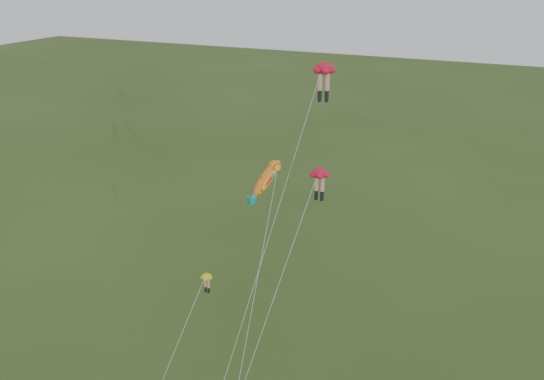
% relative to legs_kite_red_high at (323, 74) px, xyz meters
% --- Properties ---
extents(legs_kite_red_high, '(2.97, 15.09, 20.60)m').
position_rel_legs_kite_red_high_xyz_m(legs_kite_red_high, '(0.00, 0.00, 0.00)').
color(legs_kite_red_high, red).
rests_on(legs_kite_red_high, ground).
extents(legs_kite_red_mid, '(3.41, 9.43, 15.52)m').
position_rel_legs_kite_red_high_xyz_m(legs_kite_red_mid, '(2.46, -7.42, -5.06)').
color(legs_kite_red_mid, red).
rests_on(legs_kite_red_mid, ground).
extents(legs_kite_yellow, '(2.99, 4.48, 9.10)m').
position_rel_legs_kite_red_high_xyz_m(legs_kite_yellow, '(-3.41, -11.73, -11.66)').
color(legs_kite_yellow, yellow).
rests_on(legs_kite_yellow, ground).
extents(fish_kite, '(2.19, 7.84, 15.69)m').
position_rel_legs_kite_red_high_xyz_m(fish_kite, '(-0.95, -7.35, -5.49)').
color(fish_kite, yellow).
rests_on(fish_kite, ground).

